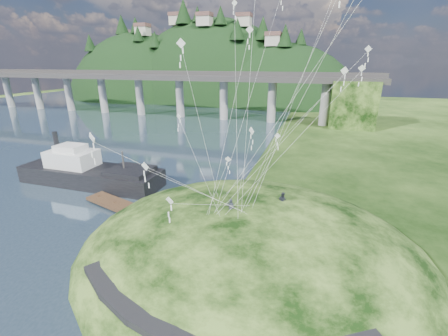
% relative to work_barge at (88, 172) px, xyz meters
% --- Properties ---
extents(ground, '(320.00, 320.00, 0.00)m').
position_rel_work_barge_xyz_m(ground, '(19.66, -11.51, -1.97)').
color(ground, black).
rests_on(ground, ground).
extents(grass_hill, '(36.00, 32.00, 13.00)m').
position_rel_work_barge_xyz_m(grass_hill, '(27.66, -9.51, -3.47)').
color(grass_hill, black).
rests_on(grass_hill, ground).
extents(footpath, '(22.29, 5.84, 0.83)m').
position_rel_work_barge_xyz_m(footpath, '(27.12, -21.25, 0.12)').
color(footpath, black).
rests_on(footpath, ground).
extents(bridge, '(160.00, 11.00, 15.00)m').
position_rel_work_barge_xyz_m(bridge, '(-6.80, 58.56, 7.74)').
color(bridge, '#2D2B2B').
rests_on(bridge, ground).
extents(far_ridge, '(153.00, 70.00, 94.50)m').
position_rel_work_barge_xyz_m(far_ridge, '(-23.92, 110.66, -9.40)').
color(far_ridge, black).
rests_on(far_ridge, ground).
extents(work_barge, '(22.48, 6.22, 7.86)m').
position_rel_work_barge_xyz_m(work_barge, '(0.00, 0.00, 0.00)').
color(work_barge, black).
rests_on(work_barge, ground).
extents(wooden_dock, '(15.84, 6.80, 1.13)m').
position_rel_work_barge_xyz_m(wooden_dock, '(12.00, -6.56, -1.47)').
color(wooden_dock, '#382417').
rests_on(wooden_dock, ground).
extents(kite_flyers, '(5.32, 4.23, 2.03)m').
position_rel_work_barge_xyz_m(kite_flyers, '(28.60, -8.50, 3.84)').
color(kite_flyers, '#242730').
rests_on(kite_flyers, ground).
extents(kite_swarm, '(20.69, 17.52, 19.93)m').
position_rel_work_barge_xyz_m(kite_swarm, '(27.44, -8.02, 15.18)').
color(kite_swarm, silver).
rests_on(kite_swarm, ground).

